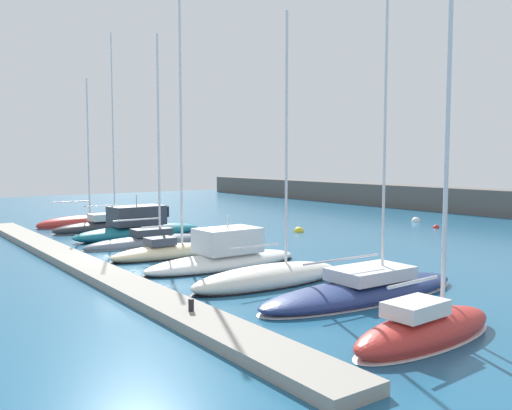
# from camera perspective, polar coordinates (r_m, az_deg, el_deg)

# --- Properties ---
(ground_plane) EXTENTS (120.00, 120.00, 0.00)m
(ground_plane) POSITION_cam_1_polar(r_m,az_deg,el_deg) (31.56, -13.96, -5.78)
(ground_plane) COLOR #1E567A
(dock_pier) EXTENTS (40.68, 1.86, 0.39)m
(dock_pier) POSITION_cam_1_polar(r_m,az_deg,el_deg) (30.80, -17.77, -5.76)
(dock_pier) COLOR gray
(dock_pier) RESTS_ON ground_plane
(sailboat_red_nearest) EXTENTS (2.30, 7.73, 12.92)m
(sailboat_red_nearest) POSITION_cam_1_polar(r_m,az_deg,el_deg) (49.39, -17.51, -1.76)
(sailboat_red_nearest) COLOR #B72D28
(sailboat_red_nearest) RESTS_ON ground_plane
(sailboat_charcoal_second) EXTENTS (2.75, 9.41, 15.89)m
(sailboat_charcoal_second) POSITION_cam_1_polar(r_m,az_deg,el_deg) (45.64, -14.91, -2.12)
(sailboat_charcoal_second) COLOR #2D2D33
(sailboat_charcoal_second) RESTS_ON ground_plane
(motorboat_teal_third) EXTENTS (3.21, 10.11, 3.38)m
(motorboat_teal_third) POSITION_cam_1_polar(r_m,az_deg,el_deg) (41.05, -11.99, -2.28)
(motorboat_teal_third) COLOR #19707F
(motorboat_teal_third) RESTS_ON ground_plane
(sailboat_slate_fourth) EXTENTS (2.44, 9.11, 14.19)m
(sailboat_slate_fourth) POSITION_cam_1_polar(r_m,az_deg,el_deg) (37.25, -10.89, -3.68)
(sailboat_slate_fourth) COLOR slate
(sailboat_slate_fourth) RESTS_ON ground_plane
(sailboat_sand_fifth) EXTENTS (2.19, 7.11, 15.12)m
(sailboat_sand_fifth) POSITION_cam_1_polar(r_m,az_deg,el_deg) (32.61, -9.21, -4.64)
(sailboat_sand_fifth) COLOR beige
(sailboat_sand_fifth) RESTS_ON ground_plane
(motorboat_white_sixth) EXTENTS (2.90, 9.36, 2.99)m
(motorboat_white_sixth) POSITION_cam_1_polar(r_m,az_deg,el_deg) (29.51, -3.22, -5.35)
(motorboat_white_sixth) COLOR white
(motorboat_white_sixth) RESTS_ON ground_plane
(sailboat_ivory_seventh) EXTENTS (2.37, 8.08, 12.66)m
(sailboat_ivory_seventh) POSITION_cam_1_polar(r_m,az_deg,el_deg) (25.32, 1.32, -7.51)
(sailboat_ivory_seventh) COLOR silver
(sailboat_ivory_seventh) RESTS_ON ground_plane
(sailboat_navy_eighth) EXTENTS (3.13, 10.63, 18.77)m
(sailboat_navy_eighth) POSITION_cam_1_polar(r_m,az_deg,el_deg) (23.44, 11.13, -8.50)
(sailboat_navy_eighth) COLOR navy
(sailboat_navy_eighth) RESTS_ON ground_plane
(sailboat_red_ninth) EXTENTS (2.33, 6.61, 13.27)m
(sailboat_red_ninth) POSITION_cam_1_polar(r_m,az_deg,el_deg) (18.43, 17.11, -12.01)
(sailboat_red_ninth) COLOR #B72D28
(sailboat_red_ninth) RESTS_ON ground_plane
(mooring_buoy_white) EXTENTS (0.82, 0.82, 0.82)m
(mooring_buoy_white) POSITION_cam_1_polar(r_m,az_deg,el_deg) (52.63, 16.21, -1.65)
(mooring_buoy_white) COLOR white
(mooring_buoy_white) RESTS_ON ground_plane
(mooring_buoy_red) EXTENTS (0.54, 0.54, 0.54)m
(mooring_buoy_red) POSITION_cam_1_polar(r_m,az_deg,el_deg) (48.16, 18.13, -2.27)
(mooring_buoy_red) COLOR red
(mooring_buoy_red) RESTS_ON ground_plane
(mooring_buoy_yellow) EXTENTS (0.80, 0.80, 0.80)m
(mooring_buoy_yellow) POSITION_cam_1_polar(r_m,az_deg,el_deg) (43.44, 4.45, -2.79)
(mooring_buoy_yellow) COLOR yellow
(mooring_buoy_yellow) RESTS_ON ground_plane
(dock_bollard) EXTENTS (0.20, 0.20, 0.44)m
(dock_bollard) POSITION_cam_1_polar(r_m,az_deg,el_deg) (19.73, -6.73, -10.22)
(dock_bollard) COLOR black
(dock_bollard) RESTS_ON dock_pier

